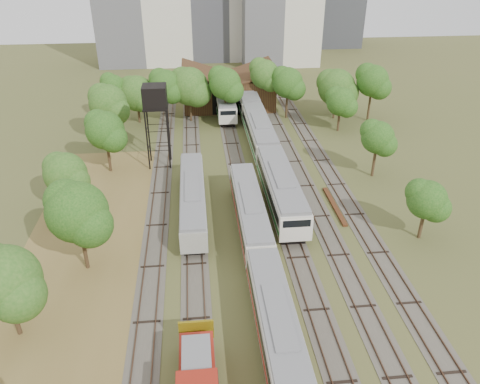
{
  "coord_description": "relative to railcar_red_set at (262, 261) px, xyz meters",
  "views": [
    {
      "loc": [
        -7.35,
        -25.5,
        27.34
      ],
      "look_at": [
        -2.74,
        19.77,
        2.5
      ],
      "focal_mm": 35.0,
      "sensor_mm": 36.0,
      "label": 1
    }
  ],
  "objects": [
    {
      "name": "water_tower",
      "position": [
        -10.27,
        25.38,
        7.4
      ],
      "size": [
        3.17,
        3.17,
        10.97
      ],
      "color": "black",
      "rests_on": "ground"
    },
    {
      "name": "maintenance_shed",
      "position": [
        1.0,
        50.09,
        1.06
      ],
      "size": [
        16.45,
        11.55,
        7.58
      ],
      "color": "#3D2016",
      "rests_on": "ground"
    },
    {
      "name": "tree_band_left",
      "position": [
        -17.96,
        11.11,
        3.59
      ],
      "size": [
        9.22,
        63.81,
        8.88
      ],
      "color": "#382616",
      "rests_on": "ground"
    },
    {
      "name": "tree_band_far",
      "position": [
        3.2,
        41.81,
        4.15
      ],
      "size": [
        43.85,
        10.38,
        9.39
      ],
      "color": "#382616",
      "rests_on": "ground"
    },
    {
      "name": "tree_band_right",
      "position": [
        17.33,
        21.76,
        3.05
      ],
      "size": [
        4.49,
        34.76,
        7.43
      ],
      "color": "#382616",
      "rests_on": "ground"
    },
    {
      "name": "old_grey_coach",
      "position": [
        -6.0,
        12.25,
        0.0
      ],
      "size": [
        2.75,
        18.0,
        3.39
      ],
      "color": "black",
      "rests_on": "ground"
    },
    {
      "name": "tracks",
      "position": [
        1.33,
        17.12,
        -1.81
      ],
      "size": [
        24.6,
        80.0,
        0.19
      ],
      "color": "#4C473D",
      "rests_on": "ground"
    },
    {
      "name": "railcar_green_set",
      "position": [
        4.0,
        30.05,
        0.31
      ],
      "size": [
        3.3,
        52.08,
        4.09
      ],
      "color": "black",
      "rests_on": "ground"
    },
    {
      "name": "railcar_red_set",
      "position": [
        0.0,
        0.0,
        0.0
      ],
      "size": [
        2.83,
        34.58,
        3.5
      ],
      "color": "black",
      "rests_on": "ground"
    },
    {
      "name": "shunter_locomotive",
      "position": [
        -6.0,
        -12.31,
        -0.19
      ],
      "size": [
        2.66,
        8.1,
        3.49
      ],
      "color": "black",
      "rests_on": "ground"
    },
    {
      "name": "railcar_rear",
      "position": [
        0.0,
        45.83,
        0.13
      ],
      "size": [
        3.03,
        16.08,
        3.74
      ],
      "color": "black",
      "rests_on": "ground"
    },
    {
      "name": "ground",
      "position": [
        2.0,
        -7.88,
        -1.85
      ],
      "size": [
        240.0,
        240.0,
        0.0
      ],
      "primitive_type": "plane",
      "color": "#475123",
      "rests_on": "ground"
    },
    {
      "name": "rail_pile_far",
      "position": [
        10.2,
        11.76,
        -1.71
      ],
      "size": [
        0.53,
        8.53,
        0.28
      ],
      "primitive_type": "cube",
      "color": "#552E18",
      "rests_on": "ground"
    },
    {
      "name": "dry_grass_patch",
      "position": [
        -16.0,
        0.12,
        -1.83
      ],
      "size": [
        14.0,
        60.0,
        0.04
      ],
      "primitive_type": "cube",
      "color": "brown",
      "rests_on": "ground"
    }
  ]
}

